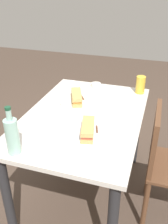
{
  "coord_description": "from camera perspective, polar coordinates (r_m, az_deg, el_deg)",
  "views": [
    {
      "loc": [
        1.43,
        0.46,
        1.59
      ],
      "look_at": [
        0.0,
        0.0,
        0.77
      ],
      "focal_mm": 39.95,
      "sensor_mm": 36.0,
      "label": 1
    }
  ],
  "objects": [
    {
      "name": "ground_plane",
      "position": [
        2.19,
        0.0,
        -17.93
      ],
      "size": [
        8.0,
        8.0,
        0.0
      ],
      "primitive_type": "plane",
      "color": "#47382D"
    },
    {
      "name": "dining_table",
      "position": [
        1.78,
        0.0,
        -3.85
      ],
      "size": [
        1.17,
        0.79,
        0.75
      ],
      "color": "beige",
      "rests_on": "ground"
    },
    {
      "name": "chair_far",
      "position": [
        1.81,
        18.36,
        -10.55
      ],
      "size": [
        0.4,
        0.4,
        0.85
      ],
      "color": "brown",
      "rests_on": "ground"
    },
    {
      "name": "plate_near",
      "position": [
        1.49,
        0.87,
        -5.31
      ],
      "size": [
        0.25,
        0.25,
        0.01
      ],
      "primitive_type": "cylinder",
      "color": "white",
      "rests_on": "dining_table"
    },
    {
      "name": "baguette_sandwich_near",
      "position": [
        1.47,
        0.88,
        -3.97
      ],
      "size": [
        0.22,
        0.12,
        0.07
      ],
      "color": "tan",
      "rests_on": "plate_near"
    },
    {
      "name": "knife_near",
      "position": [
        1.49,
        3.03,
        -4.81
      ],
      "size": [
        0.17,
        0.07,
        0.01
      ],
      "color": "silver",
      "rests_on": "plate_near"
    },
    {
      "name": "plate_far",
      "position": [
        1.88,
        -1.7,
        2.3
      ],
      "size": [
        0.25,
        0.25,
        0.01
      ],
      "primitive_type": "cylinder",
      "color": "silver",
      "rests_on": "dining_table"
    },
    {
      "name": "baguette_sandwich_far",
      "position": [
        1.86,
        -1.72,
        3.44
      ],
      "size": [
        0.23,
        0.15,
        0.07
      ],
      "color": "tan",
      "rests_on": "plate_far"
    },
    {
      "name": "knife_far",
      "position": [
        1.89,
        -0.08,
        2.8
      ],
      "size": [
        0.16,
        0.11,
        0.01
      ],
      "color": "silver",
      "rests_on": "plate_far"
    },
    {
      "name": "water_bottle",
      "position": [
        1.36,
        -16.11,
        -5.18
      ],
      "size": [
        0.07,
        0.07,
        0.28
      ],
      "color": "#99C6B7",
      "rests_on": "dining_table"
    },
    {
      "name": "beer_glass",
      "position": [
        2.08,
        12.79,
        6.11
      ],
      "size": [
        0.07,
        0.07,
        0.14
      ],
      "primitive_type": "cylinder",
      "color": "gold",
      "rests_on": "dining_table"
    },
    {
      "name": "olive_bowl",
      "position": [
        2.17,
        2.76,
        6.22
      ],
      "size": [
        0.09,
        0.09,
        0.03
      ],
      "primitive_type": "cylinder",
      "color": "silver",
      "rests_on": "dining_table"
    },
    {
      "name": "paper_napkin",
      "position": [
        2.21,
        -2.67,
        6.29
      ],
      "size": [
        0.18,
        0.18,
        0.0
      ],
      "primitive_type": "cube",
      "rotation": [
        0.0,
        0.0,
        -0.4
      ],
      "color": "white",
      "rests_on": "dining_table"
    }
  ]
}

